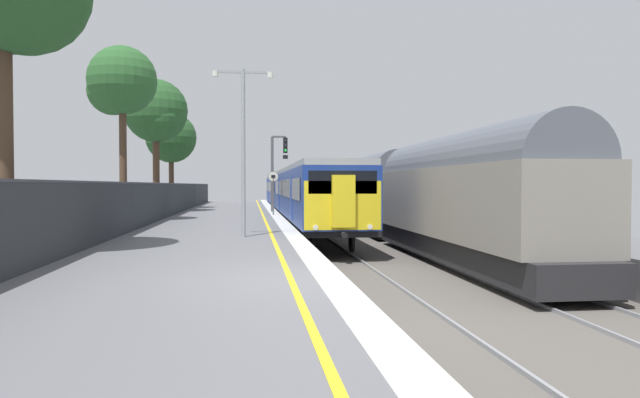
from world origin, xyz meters
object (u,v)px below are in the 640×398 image
Objects in this scene: freight_train_adjacent_track at (404,192)px; speed_limit_sign at (273,187)px; signal_gantry at (276,164)px; commuter_train_at_platform at (295,191)px; background_tree_left at (157,113)px; platform_lamp_mid at (243,138)px; background_tree_right at (120,84)px; background_tree_centre at (171,139)px.

freight_train_adjacent_track is 8.91m from speed_limit_sign.
signal_gantry is at bearing 117.00° from freight_train_adjacent_track.
commuter_train_at_platform is at bearing 76.48° from speed_limit_sign.
signal_gantry is at bearing -3.88° from background_tree_left.
platform_lamp_mid is (-1.92, -17.63, 0.22)m from signal_gantry.
background_tree_left reaches higher than background_tree_right.
background_tree_right is (-0.22, -9.39, 0.17)m from background_tree_left.
background_tree_left reaches higher than speed_limit_sign.
background_tree_centre is at bearing 140.88° from signal_gantry.
background_tree_right is (-0.33, -14.95, 1.37)m from background_tree_centre.
signal_gantry reaches higher than commuter_train_at_platform.
commuter_train_at_platform is at bearing 68.06° from signal_gantry.
background_tree_right is (-13.27, 1.87, 5.07)m from freight_train_adjacent_track.
platform_lamp_mid reaches higher than freight_train_adjacent_track.
background_tree_centre reaches higher than freight_train_adjacent_track.
freight_train_adjacent_track is at bearing -48.94° from speed_limit_sign.
background_tree_left is (-7.21, 4.54, 4.70)m from speed_limit_sign.
platform_lamp_mid is 24.41m from background_tree_centre.
background_tree_left is (-13.06, 11.26, 4.90)m from freight_train_adjacent_track.
freight_train_adjacent_track is 5.23× the size of platform_lamp_mid.
background_tree_right reaches higher than signal_gantry.
background_tree_left is (-9.05, -3.13, 5.04)m from commuter_train_at_platform.
signal_gantry is 4.30m from speed_limit_sign.
background_tree_centre is at bearing 127.58° from freight_train_adjacent_track.
background_tree_right is (-7.80, -8.88, 3.41)m from signal_gantry.
background_tree_left is 5.68m from background_tree_centre.
signal_gantry is 8.26m from background_tree_left.
speed_limit_sign is at bearing 33.16° from background_tree_right.
background_tree_left reaches higher than signal_gantry.
background_tree_centre is (0.12, 5.55, -1.20)m from background_tree_left.
speed_limit_sign is 0.36× the size of background_tree_centre.
background_tree_right is (-5.87, 8.76, 3.19)m from platform_lamp_mid.
signal_gantry is 0.58× the size of background_tree_left.
signal_gantry is at bearing -39.12° from background_tree_centre.
commuter_train_at_platform is 10.02m from background_tree_centre.
background_tree_right is at bearing -91.28° from background_tree_centre.
background_tree_centre reaches higher than platform_lamp_mid.
freight_train_adjacent_track is (4.00, -14.39, 0.14)m from commuter_train_at_platform.
background_tree_centre is at bearing 88.72° from background_tree_right.
background_tree_right is at bearing 123.85° from platform_lamp_mid.
platform_lamp_mid is at bearing -137.03° from freight_train_adjacent_track.
background_tree_centre is 15.01m from background_tree_right.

